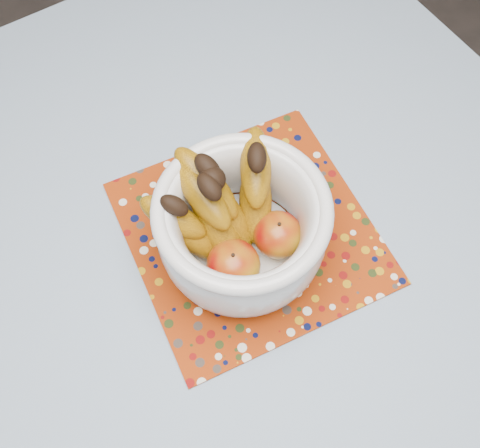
# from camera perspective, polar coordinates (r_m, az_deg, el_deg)

# --- Properties ---
(table) EXTENTS (1.20, 1.20, 0.75)m
(table) POSITION_cam_1_polar(r_m,az_deg,el_deg) (0.89, -3.65, -9.45)
(table) COLOR brown
(table) RESTS_ON ground
(tablecloth) EXTENTS (1.32, 1.32, 0.01)m
(tablecloth) POSITION_cam_1_polar(r_m,az_deg,el_deg) (0.82, -3.98, -7.71)
(tablecloth) COLOR slate
(tablecloth) RESTS_ON table
(placemat) EXTENTS (0.39, 0.39, 0.00)m
(placemat) POSITION_cam_1_polar(r_m,az_deg,el_deg) (0.85, 1.03, -0.85)
(placemat) COLOR maroon
(placemat) RESTS_ON tablecloth
(fruit_bowl) EXTENTS (0.28, 0.25, 0.19)m
(fruit_bowl) POSITION_cam_1_polar(r_m,az_deg,el_deg) (0.76, -0.64, 0.43)
(fruit_bowl) COLOR silver
(fruit_bowl) RESTS_ON placemat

